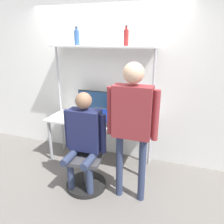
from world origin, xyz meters
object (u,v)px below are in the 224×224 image
(cell_phone, at_px, (117,126))
(person_seated, at_px, (84,134))
(monitor, at_px, (94,102))
(office_chair, at_px, (87,167))
(bottle_red, at_px, (126,37))
(person_standing, at_px, (132,116))
(laptop, at_px, (102,119))
(bottle_blue, at_px, (77,37))

(cell_phone, distance_m, person_seated, 0.64)
(monitor, distance_m, cell_phone, 0.64)
(office_chair, distance_m, bottle_red, 1.93)
(office_chair, distance_m, person_standing, 1.07)
(laptop, xyz_separation_m, person_seated, (-0.02, -0.61, 0.01))
(cell_phone, bearing_deg, person_seated, -115.67)
(cell_phone, xyz_separation_m, person_seated, (-0.28, -0.58, 0.07))
(cell_phone, distance_m, bottle_red, 1.30)
(person_standing, bearing_deg, office_chair, 176.14)
(laptop, height_order, bottle_red, bottle_red)
(person_seated, bearing_deg, monitor, 104.55)
(person_standing, height_order, bottle_blue, bottle_blue)
(person_seated, bearing_deg, person_standing, 0.35)
(monitor, bearing_deg, bottle_blue, -174.40)
(laptop, distance_m, person_seated, 0.61)
(monitor, distance_m, laptop, 0.41)
(person_seated, xyz_separation_m, bottle_blue, (-0.48, 0.87, 1.19))
(laptop, xyz_separation_m, office_chair, (-0.02, -0.56, -0.51))
(bottle_blue, height_order, bottle_red, bottle_red)
(laptop, relative_size, bottle_blue, 1.17)
(person_seated, distance_m, bottle_blue, 1.55)
(person_seated, relative_size, bottle_blue, 5.03)
(monitor, xyz_separation_m, cell_phone, (0.51, -0.31, -0.23))
(person_standing, distance_m, bottle_red, 1.27)
(laptop, relative_size, person_seated, 0.23)
(person_standing, relative_size, bottle_red, 6.36)
(person_seated, relative_size, bottle_red, 4.93)
(person_seated, distance_m, person_standing, 0.72)
(bottle_blue, bearing_deg, office_chair, -59.72)
(office_chair, bearing_deg, bottle_blue, 120.28)
(office_chair, height_order, bottle_blue, bottle_blue)
(office_chair, xyz_separation_m, person_standing, (0.64, -0.04, 0.85))
(person_seated, height_order, bottle_red, bottle_red)
(monitor, xyz_separation_m, office_chair, (0.23, -0.84, -0.68))
(laptop, bearing_deg, monitor, 131.62)
(cell_phone, distance_m, office_chair, 0.75)
(monitor, height_order, laptop, monitor)
(monitor, height_order, bottle_red, bottle_red)
(monitor, xyz_separation_m, person_standing, (0.87, -0.89, 0.17))
(office_chair, bearing_deg, bottle_red, 69.06)
(person_seated, xyz_separation_m, person_standing, (0.64, 0.00, 0.33))
(monitor, xyz_separation_m, person_seated, (0.23, -0.89, -0.16))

